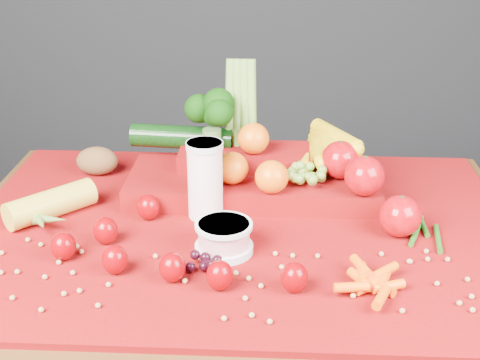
{
  "coord_description": "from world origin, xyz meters",
  "views": [
    {
      "loc": [
        0.06,
        -1.14,
        1.37
      ],
      "look_at": [
        0.0,
        0.02,
        0.85
      ],
      "focal_mm": 50.0,
      "sensor_mm": 36.0,
      "label": 1
    }
  ],
  "objects_px": {
    "table": "(239,273)",
    "yogurt_bowl": "(224,237)",
    "produce_mound": "(265,167)",
    "milk_glass": "(205,177)"
  },
  "relations": [
    {
      "from": "table",
      "to": "yogurt_bowl",
      "type": "distance_m",
      "value": 0.17
    },
    {
      "from": "yogurt_bowl",
      "to": "produce_mound",
      "type": "height_order",
      "value": "produce_mound"
    },
    {
      "from": "table",
      "to": "yogurt_bowl",
      "type": "xyz_separation_m",
      "value": [
        -0.02,
        -0.1,
        0.14
      ]
    },
    {
      "from": "milk_glass",
      "to": "yogurt_bowl",
      "type": "height_order",
      "value": "milk_glass"
    },
    {
      "from": "table",
      "to": "produce_mound",
      "type": "relative_size",
      "value": 1.85
    },
    {
      "from": "milk_glass",
      "to": "produce_mound",
      "type": "height_order",
      "value": "produce_mound"
    },
    {
      "from": "yogurt_bowl",
      "to": "produce_mound",
      "type": "relative_size",
      "value": 0.18
    },
    {
      "from": "table",
      "to": "milk_glass",
      "type": "bearing_deg",
      "value": 149.64
    },
    {
      "from": "table",
      "to": "yogurt_bowl",
      "type": "bearing_deg",
      "value": -102.73
    },
    {
      "from": "yogurt_bowl",
      "to": "produce_mound",
      "type": "xyz_separation_m",
      "value": [
        0.07,
        0.25,
        0.03
      ]
    }
  ]
}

